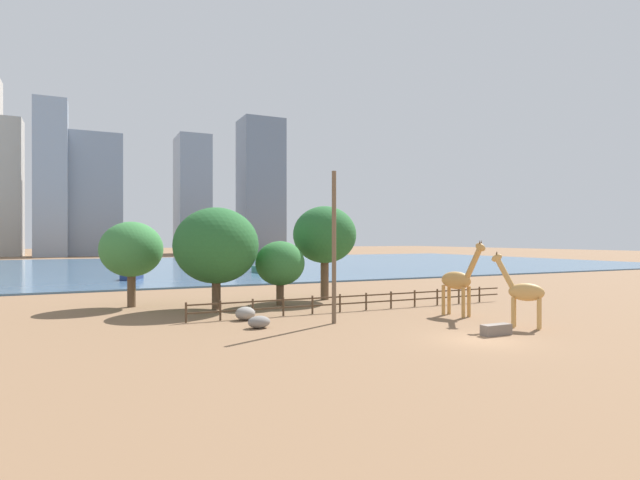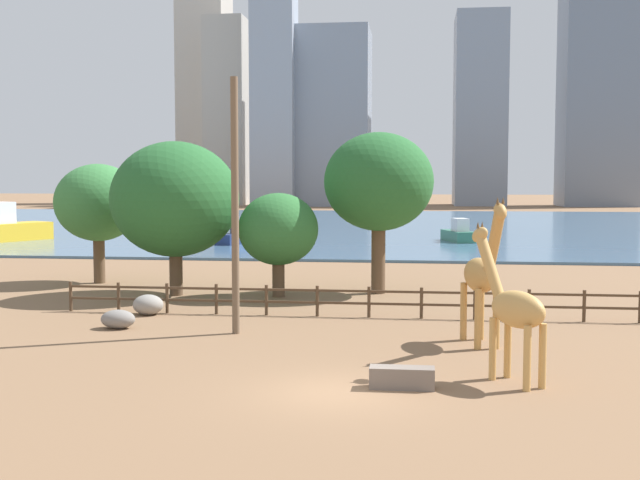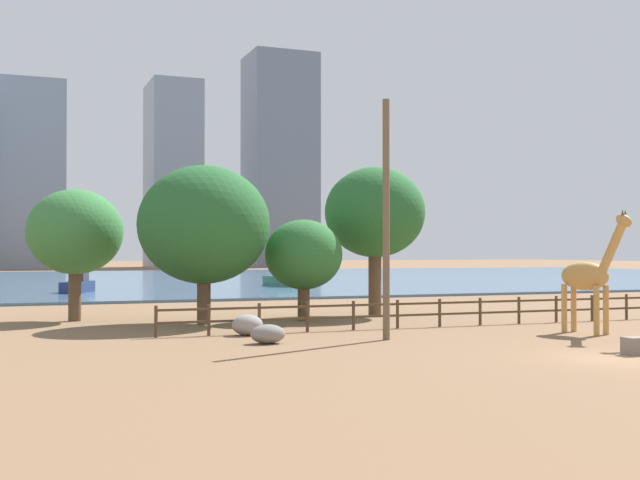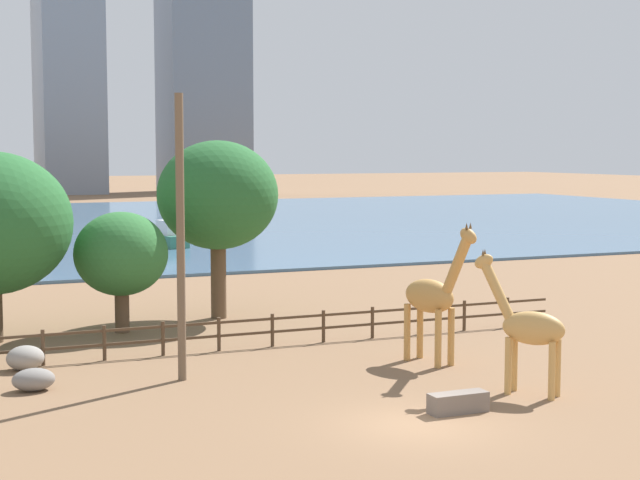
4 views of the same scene
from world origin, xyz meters
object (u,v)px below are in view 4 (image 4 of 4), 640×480
(feeding_trough, at_px, (458,403))
(tree_center_broad, at_px, (121,254))
(boulder_by_pole, at_px, (34,380))
(giraffe_tall, at_px, (433,296))
(giraffe_companion, at_px, (528,327))
(utility_pole, at_px, (181,238))
(boulder_near_fence, at_px, (25,358))
(tree_right_tall, at_px, (218,196))
(boat_sailboat, at_px, (165,238))

(feeding_trough, distance_m, tree_center_broad, 18.12)
(boulder_by_pole, bearing_deg, giraffe_tall, -6.18)
(giraffe_companion, height_order, tree_center_broad, tree_center_broad)
(utility_pole, bearing_deg, boulder_near_fence, 142.39)
(boulder_by_pole, bearing_deg, tree_right_tall, 48.70)
(boulder_by_pole, height_order, boat_sailboat, boat_sailboat)
(boulder_by_pole, height_order, feeding_trough, boulder_by_pole)
(boulder_near_fence, bearing_deg, utility_pole, -37.61)
(giraffe_tall, xyz_separation_m, tree_center_broad, (-9.04, 10.56, 0.86))
(feeding_trough, xyz_separation_m, boat_sailboat, (3.96, 50.54, 0.62))
(giraffe_companion, bearing_deg, giraffe_tall, -30.17)
(giraffe_companion, bearing_deg, boat_sailboat, -36.67)
(giraffe_tall, bearing_deg, utility_pole, -111.21)
(tree_right_tall, bearing_deg, boulder_near_fence, -140.86)
(giraffe_companion, relative_size, feeding_trough, 2.53)
(giraffe_companion, relative_size, tree_right_tall, 0.56)
(feeding_trough, distance_m, tree_right_tall, 19.30)
(giraffe_tall, distance_m, utility_pole, 9.35)
(giraffe_companion, distance_m, boulder_by_pole, 15.82)
(boulder_near_fence, bearing_deg, giraffe_tall, -18.90)
(feeding_trough, relative_size, boat_sailboat, 0.35)
(giraffe_tall, distance_m, boat_sailboat, 44.47)
(giraffe_tall, xyz_separation_m, boulder_near_fence, (-13.67, 4.68, -2.03))
(boulder_near_fence, xyz_separation_m, tree_center_broad, (4.63, 5.88, 2.89))
(giraffe_companion, relative_size, boulder_near_fence, 3.48)
(boulder_near_fence, relative_size, tree_right_tall, 0.16)
(giraffe_tall, height_order, boulder_by_pole, giraffe_tall)
(giraffe_companion, distance_m, boat_sailboat, 49.56)
(boulder_by_pole, distance_m, boat_sailboat, 45.52)
(tree_right_tall, bearing_deg, giraffe_tall, -71.18)
(giraffe_companion, distance_m, tree_right_tall, 18.44)
(boulder_by_pole, relative_size, tree_center_broad, 0.26)
(boulder_near_fence, distance_m, tree_right_tall, 13.24)
(giraffe_companion, distance_m, feeding_trough, 3.76)
(giraffe_tall, relative_size, boulder_near_fence, 4.00)
(tree_right_tall, bearing_deg, giraffe_companion, -74.92)
(utility_pole, relative_size, boat_sailboat, 1.88)
(boulder_by_pole, height_order, tree_center_broad, tree_center_broad)
(giraffe_tall, relative_size, feeding_trough, 2.90)
(boulder_by_pole, bearing_deg, giraffe_companion, -24.84)
(giraffe_tall, bearing_deg, boat_sailboat, 163.91)
(utility_pole, xyz_separation_m, feeding_trough, (6.37, -7.19, -4.48))
(boulder_near_fence, distance_m, boat_sailboat, 42.49)
(utility_pole, height_order, tree_right_tall, utility_pole)
(giraffe_companion, distance_m, tree_center_broad, 18.38)
(giraffe_tall, bearing_deg, boulder_near_fence, -123.26)
(boulder_near_fence, relative_size, boat_sailboat, 0.26)
(boulder_by_pole, bearing_deg, boat_sailboat, 70.60)
(giraffe_tall, bearing_deg, feeding_trough, -37.57)
(giraffe_tall, height_order, boat_sailboat, giraffe_tall)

